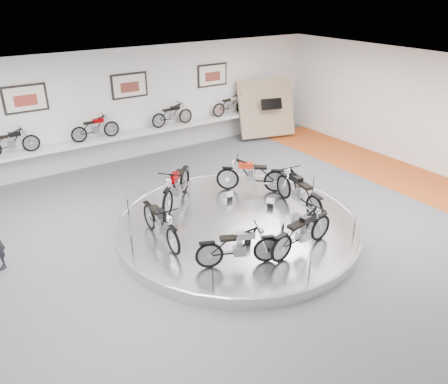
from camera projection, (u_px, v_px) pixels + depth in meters
floor at (244, 235)px, 11.45m from camera, size 16.00×16.00×0.00m
ceiling at (248, 82)px, 9.72m from camera, size 16.00×16.00×0.00m
wall_back at (131, 105)px, 15.82m from camera, size 16.00×0.00×16.00m
wall_right at (437, 115)px, 14.62m from camera, size 0.00×14.00×14.00m
orange_carpet_strip at (405, 177)px, 14.88m from camera, size 2.40×12.60×0.01m
dado_band at (135, 143)px, 16.43m from camera, size 15.68×0.04×1.10m
display_platform at (238, 226)px, 11.61m from camera, size 6.40×6.40×0.30m
platform_rim at (238, 222)px, 11.56m from camera, size 6.40×6.40×0.10m
shelf at (137, 133)px, 16.03m from camera, size 11.00×0.55×0.10m
poster_left at (25, 99)px, 13.72m from camera, size 1.35×0.06×0.88m
poster_center at (130, 86)px, 15.49m from camera, size 1.35×0.06×0.88m
poster_right at (212, 75)px, 17.25m from camera, size 1.35×0.06×0.88m
display_panel at (266, 108)px, 18.30m from camera, size 2.56×1.52×2.30m
shelf_bike_a at (12, 144)px, 13.73m from camera, size 1.22×0.43×0.73m
shelf_bike_b at (95, 129)px, 15.09m from camera, size 1.22×0.43×0.73m
shelf_bike_c at (172, 116)px, 16.60m from camera, size 1.22×0.43×0.73m
shelf_bike_d at (230, 106)px, 17.97m from camera, size 1.22×0.43×0.73m
bike_a at (251, 175)px, 12.99m from camera, size 1.77×1.65×1.06m
bike_b at (176, 185)px, 12.23m from camera, size 1.84×1.79×1.12m
bike_c at (160, 222)px, 10.45m from camera, size 0.67×1.74×1.01m
bike_d at (239, 246)px, 9.54m from camera, size 1.73×1.18×0.96m
bike_e at (302, 231)px, 10.06m from camera, size 1.81×0.82×1.03m
bike_f at (299, 191)px, 11.94m from camera, size 0.92×1.93×1.09m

